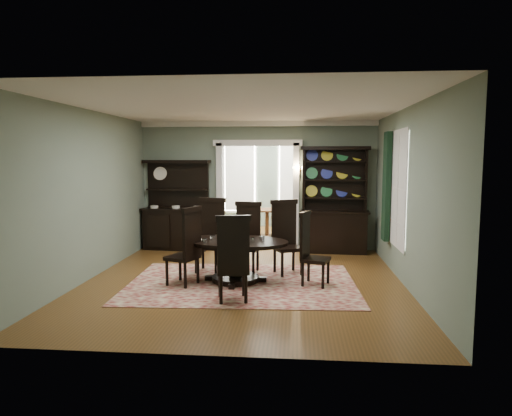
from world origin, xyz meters
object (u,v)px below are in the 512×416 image
at_px(welsh_dresser, 334,214).
at_px(dining_table, 235,253).
at_px(parlor_table, 267,219).
at_px(sideboard, 177,218).

bearing_deg(welsh_dresser, dining_table, -122.25).
xyz_separation_m(welsh_dresser, parlor_table, (-1.65, 1.78, -0.37)).
xyz_separation_m(sideboard, welsh_dresser, (3.68, -0.02, 0.14)).
height_order(dining_table, welsh_dresser, welsh_dresser).
bearing_deg(dining_table, parlor_table, 94.42).
bearing_deg(dining_table, sideboard, 130.50).
bearing_deg(sideboard, parlor_table, 47.02).
relative_size(sideboard, parlor_table, 2.53).
bearing_deg(dining_table, welsh_dresser, 62.60).
bearing_deg(welsh_dresser, sideboard, -177.38).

